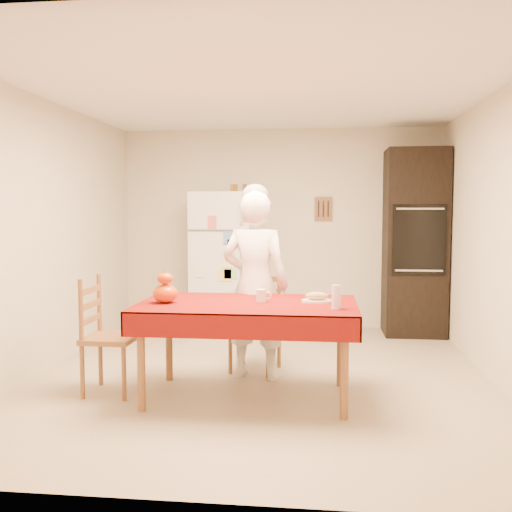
# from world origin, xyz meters

# --- Properties ---
(floor) EXTENTS (4.50, 4.50, 0.00)m
(floor) POSITION_xyz_m (0.00, 0.00, 0.00)
(floor) COLOR tan
(floor) RESTS_ON ground
(room_shell) EXTENTS (4.02, 4.52, 2.51)m
(room_shell) POSITION_xyz_m (0.00, 0.00, 1.62)
(room_shell) COLOR beige
(room_shell) RESTS_ON ground
(refrigerator) EXTENTS (0.75, 0.74, 1.70)m
(refrigerator) POSITION_xyz_m (-0.65, 1.88, 0.85)
(refrigerator) COLOR white
(refrigerator) RESTS_ON floor
(oven_cabinet) EXTENTS (0.70, 0.62, 2.20)m
(oven_cabinet) POSITION_xyz_m (1.63, 1.93, 1.10)
(oven_cabinet) COLOR black
(oven_cabinet) RESTS_ON floor
(dining_table) EXTENTS (1.70, 1.00, 0.76)m
(dining_table) POSITION_xyz_m (-0.05, -0.61, 0.69)
(dining_table) COLOR brown
(dining_table) RESTS_ON floor
(chair_far) EXTENTS (0.50, 0.48, 0.95)m
(chair_far) POSITION_xyz_m (-0.06, 0.23, 0.51)
(chair_far) COLOR brown
(chair_far) RESTS_ON floor
(chair_left) EXTENTS (0.41, 0.43, 0.95)m
(chair_left) POSITION_xyz_m (-1.23, -0.60, 0.51)
(chair_left) COLOR brown
(chair_left) RESTS_ON floor
(seated_woman) EXTENTS (0.66, 0.50, 1.65)m
(seated_woman) POSITION_xyz_m (-0.05, -0.04, 0.83)
(seated_woman) COLOR white
(seated_woman) RESTS_ON floor
(coffee_mug) EXTENTS (0.08, 0.08, 0.10)m
(coffee_mug) POSITION_xyz_m (0.05, -0.56, 0.81)
(coffee_mug) COLOR white
(coffee_mug) RESTS_ON dining_table
(pumpkin_lower) EXTENTS (0.19, 0.19, 0.15)m
(pumpkin_lower) POSITION_xyz_m (-0.69, -0.68, 0.83)
(pumpkin_lower) COLOR #C65504
(pumpkin_lower) RESTS_ON dining_table
(pumpkin_upper) EXTENTS (0.12, 0.12, 0.09)m
(pumpkin_upper) POSITION_xyz_m (-0.69, -0.68, 0.95)
(pumpkin_upper) COLOR red
(pumpkin_upper) RESTS_ON pumpkin_lower
(wine_glass) EXTENTS (0.07, 0.07, 0.18)m
(wine_glass) POSITION_xyz_m (0.63, -0.81, 0.85)
(wine_glass) COLOR silver
(wine_glass) RESTS_ON dining_table
(bread_plate) EXTENTS (0.24, 0.24, 0.02)m
(bread_plate) POSITION_xyz_m (0.49, -0.52, 0.77)
(bread_plate) COLOR white
(bread_plate) RESTS_ON dining_table
(bread_loaf) EXTENTS (0.18, 0.10, 0.06)m
(bread_loaf) POSITION_xyz_m (0.49, -0.52, 0.81)
(bread_loaf) COLOR #99764B
(bread_loaf) RESTS_ON bread_plate
(spice_jar_left) EXTENTS (0.05, 0.05, 0.10)m
(spice_jar_left) POSITION_xyz_m (-0.56, 1.93, 1.75)
(spice_jar_left) COLOR #8C5F19
(spice_jar_left) RESTS_ON refrigerator
(spice_jar_mid) EXTENTS (0.05, 0.05, 0.10)m
(spice_jar_mid) POSITION_xyz_m (-0.52, 1.93, 1.75)
(spice_jar_mid) COLOR brown
(spice_jar_mid) RESTS_ON refrigerator
(spice_jar_right) EXTENTS (0.05, 0.05, 0.10)m
(spice_jar_right) POSITION_xyz_m (-0.41, 1.93, 1.75)
(spice_jar_right) COLOR brown
(spice_jar_right) RESTS_ON refrigerator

